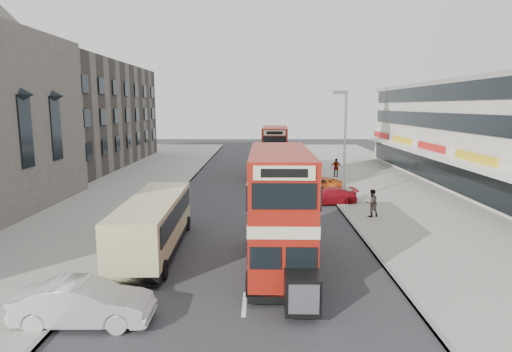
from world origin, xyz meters
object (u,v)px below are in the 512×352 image
(pedestrian_far, at_px, (336,168))
(bus_second, at_px, (275,152))
(car_left_front, at_px, (84,303))
(pedestrian_near, at_px, (372,203))
(street_lamp, at_px, (344,138))
(bus_main, at_px, (280,209))
(coach, at_px, (154,223))
(car_right_a, at_px, (328,196))
(car_right_b, at_px, (318,185))
(cyclist, at_px, (310,186))

(pedestrian_far, bearing_deg, bus_second, -173.44)
(car_left_front, distance_m, pedestrian_near, 18.52)
(street_lamp, relative_size, car_left_front, 1.84)
(bus_main, distance_m, car_left_front, 8.48)
(bus_main, relative_size, pedestrian_near, 5.18)
(car_left_front, height_order, pedestrian_far, pedestrian_far)
(pedestrian_near, bearing_deg, coach, 8.86)
(coach, bearing_deg, car_right_a, 43.77)
(car_right_b, distance_m, pedestrian_near, 8.92)
(pedestrian_far, bearing_deg, coach, -106.46)
(bus_main, xyz_separation_m, car_left_front, (-6.59, -4.98, -1.92))
(street_lamp, bearing_deg, pedestrian_far, 82.27)
(car_right_b, relative_size, pedestrian_far, 2.40)
(bus_main, bearing_deg, car_left_front, 37.70)
(car_right_a, bearing_deg, bus_second, -168.95)
(bus_second, height_order, car_right_a, bus_second)
(coach, height_order, car_left_front, coach)
(street_lamp, distance_m, coach, 15.55)
(car_left_front, bearing_deg, cyclist, -26.44)
(street_lamp, xyz_separation_m, car_left_front, (-11.69, -17.45, -4.06))
(car_right_a, xyz_separation_m, cyclist, (-1.05, 2.45, 0.26))
(street_lamp, distance_m, car_right_b, 6.29)
(bus_main, xyz_separation_m, car_right_b, (3.97, 17.04, -2.04))
(bus_main, distance_m, car_right_b, 17.62)
(bus_main, xyz_separation_m, bus_second, (0.68, 24.65, -0.11))
(car_right_a, height_order, pedestrian_far, pedestrian_far)
(car_right_b, xyz_separation_m, cyclist, (-0.89, -2.12, 0.24))
(car_left_front, bearing_deg, car_right_a, -32.08)
(coach, bearing_deg, pedestrian_far, 58.06)
(pedestrian_near, bearing_deg, car_left_front, 28.09)
(car_right_b, bearing_deg, pedestrian_far, 163.99)
(bus_main, relative_size, car_right_a, 2.26)
(bus_main, relative_size, bus_second, 1.03)
(coach, height_order, pedestrian_far, coach)
(bus_second, relative_size, car_right_b, 2.03)
(bus_main, height_order, pedestrian_far, bus_main)
(pedestrian_near, bearing_deg, street_lamp, -93.12)
(car_right_a, bearing_deg, pedestrian_far, 162.76)
(street_lamp, xyz_separation_m, coach, (-11.14, -10.32, -3.34))
(bus_second, height_order, pedestrian_near, bus_second)
(pedestrian_far, bearing_deg, car_left_front, -100.82)
(coach, xyz_separation_m, car_left_front, (-0.55, -7.13, -0.72))
(street_lamp, xyz_separation_m, bus_main, (-5.10, -12.48, -2.13))
(car_right_b, bearing_deg, coach, -28.52)
(car_right_a, xyz_separation_m, pedestrian_near, (2.07, -4.06, 0.45))
(pedestrian_near, distance_m, cyclist, 7.22)
(car_left_front, xyz_separation_m, car_right_b, (10.56, 22.02, -0.12))
(pedestrian_near, bearing_deg, car_right_b, -93.76)
(car_right_b, bearing_deg, cyclist, -17.41)
(car_right_a, bearing_deg, coach, -49.36)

